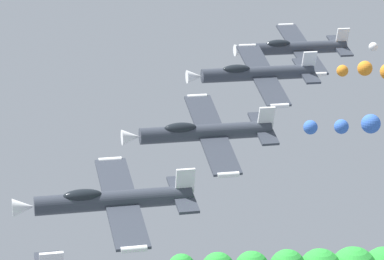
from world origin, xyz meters
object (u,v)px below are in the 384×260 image
airplane_right_inner (203,132)px  airplane_right_outer (295,48)px  airplane_left_inner (111,200)px  airplane_left_outer (256,73)px

airplane_right_inner → airplane_right_outer: airplane_right_outer is taller
airplane_right_inner → airplane_left_inner: bearing=137.9°
airplane_right_inner → airplane_left_outer: airplane_left_outer is taller
airplane_right_inner → airplane_left_outer: (9.53, -6.49, 1.84)m
airplane_left_inner → airplane_right_outer: (25.69, -19.91, 3.66)m
airplane_right_inner → airplane_left_outer: bearing=-34.3°
airplane_left_inner → airplane_right_outer: 32.71m
airplane_right_inner → airplane_right_outer: (17.50, -12.52, 2.29)m
airplane_right_outer → airplane_left_inner: bearing=142.2°
airplane_right_inner → airplane_left_outer: 11.68m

